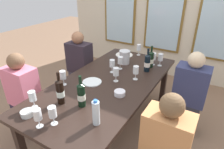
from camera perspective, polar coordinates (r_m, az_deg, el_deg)
ground_plane at (r=2.75m, az=-1.10°, el=-15.65°), size 12.00×12.00×0.00m
back_wall_with_windows at (r=3.94m, az=15.69°, el=20.06°), size 4.23×0.10×2.90m
dining_table at (r=2.35m, az=-1.24°, el=-3.55°), size 1.03×2.13×0.74m
white_plate_0 at (r=3.10m, az=3.59°, el=5.76°), size 0.27×0.27×0.01m
white_plate_1 at (r=2.31m, az=-5.87°, el=-2.19°), size 0.23×0.23×0.01m
metal_pitcher at (r=2.77m, az=3.71°, el=5.13°), size 0.16×0.16×0.19m
wine_bottle_0 at (r=2.56m, az=10.32°, el=3.40°), size 0.08×0.08×0.31m
wine_bottle_1 at (r=1.94m, az=-14.95°, el=-4.82°), size 0.08×0.08×0.33m
wine_bottle_2 at (r=2.69m, az=11.30°, el=4.40°), size 0.08×0.08×0.30m
wine_bottle_3 at (r=1.86m, az=-8.98°, el=-5.89°), size 0.08×0.08×0.32m
tasting_bowl_0 at (r=1.93m, az=-23.63°, el=-10.35°), size 0.11×0.11×0.05m
tasting_bowl_1 at (r=2.05m, az=2.27°, el=-5.46°), size 0.12×0.12×0.05m
water_bottle at (r=1.64m, az=-4.72°, el=-11.13°), size 0.06×0.06×0.24m
wine_glass_0 at (r=2.76m, az=14.04°, el=4.76°), size 0.07×0.07×0.17m
wine_glass_1 at (r=2.33m, az=7.00°, el=1.26°), size 0.07×0.07×0.17m
wine_glass_2 at (r=2.48m, az=0.05°, el=3.20°), size 0.07×0.07×0.17m
wine_glass_3 at (r=2.27m, az=1.16°, el=0.75°), size 0.07×0.07×0.17m
wine_glass_4 at (r=2.26m, az=-14.19°, el=-0.31°), size 0.07×0.07×0.17m
wine_glass_5 at (r=2.58m, az=2.43°, el=4.01°), size 0.07×0.07×0.17m
wine_glass_6 at (r=1.97m, az=-22.32°, el=-5.96°), size 0.07×0.07×0.17m
wine_glass_7 at (r=2.77m, az=12.06°, el=5.07°), size 0.07×0.07×0.17m
wine_glass_8 at (r=1.72m, az=-21.02°, el=-11.11°), size 0.07×0.07×0.17m
wine_glass_9 at (r=1.70m, az=-17.16°, el=-10.48°), size 0.07×0.07×0.17m
wine_glass_10 at (r=3.09m, az=7.88°, el=7.72°), size 0.07×0.07×0.17m
seated_person_0 at (r=3.24m, az=-9.34°, el=2.27°), size 0.38×0.24×1.11m
seated_person_1 at (r=2.61m, az=21.57°, el=-5.96°), size 0.38×0.24×1.11m
seated_person_2 at (r=2.63m, az=-24.23°, el=-6.29°), size 0.38×0.24×1.11m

